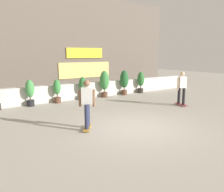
# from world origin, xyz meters

# --- Properties ---
(ground_plane) EXTENTS (48.00, 48.00, 0.00)m
(ground_plane) POSITION_xyz_m (0.00, 0.00, 0.00)
(ground_plane) COLOR #A8A093
(planter_wall) EXTENTS (18.00, 0.40, 0.90)m
(planter_wall) POSITION_xyz_m (0.00, 6.00, 0.45)
(planter_wall) COLOR beige
(planter_wall) RESTS_ON ground
(building_backdrop) EXTENTS (20.00, 2.08, 6.50)m
(building_backdrop) POSITION_xyz_m (0.00, 10.00, 3.25)
(building_backdrop) COLOR #60564C
(building_backdrop) RESTS_ON ground
(potted_plant_2) EXTENTS (0.42, 0.42, 1.31)m
(potted_plant_2) POSITION_xyz_m (-2.11, 5.55, 0.73)
(potted_plant_2) COLOR black
(potted_plant_2) RESTS_ON ground
(potted_plant_3) EXTENTS (0.39, 0.39, 1.24)m
(potted_plant_3) POSITION_xyz_m (-0.73, 5.55, 0.67)
(potted_plant_3) COLOR brown
(potted_plant_3) RESTS_ON ground
(potted_plant_4) EXTENTS (0.41, 0.41, 1.29)m
(potted_plant_4) POSITION_xyz_m (0.76, 5.55, 0.71)
(potted_plant_4) COLOR black
(potted_plant_4) RESTS_ON ground
(potted_plant_5) EXTENTS (0.55, 0.55, 1.57)m
(potted_plant_5) POSITION_xyz_m (2.20, 5.55, 0.92)
(potted_plant_5) COLOR brown
(potted_plant_5) RESTS_ON ground
(potted_plant_6) EXTENTS (0.53, 0.53, 1.53)m
(potted_plant_6) POSITION_xyz_m (3.66, 5.55, 0.90)
(potted_plant_6) COLOR brown
(potted_plant_6) RESTS_ON ground
(potted_plant_7) EXTENTS (0.46, 0.46, 1.39)m
(potted_plant_7) POSITION_xyz_m (5.01, 5.55, 0.79)
(potted_plant_7) COLOR #2D2823
(potted_plant_7) RESTS_ON ground
(skater_far_right) EXTENTS (0.62, 0.77, 1.70)m
(skater_far_right) POSITION_xyz_m (-1.51, 0.76, 0.94)
(skater_far_right) COLOR #BF8C26
(skater_far_right) RESTS_ON ground
(skater_foreground) EXTENTS (0.55, 0.82, 1.70)m
(skater_foreground) POSITION_xyz_m (4.13, 1.48, 0.94)
(skater_foreground) COLOR maroon
(skater_foreground) RESTS_ON ground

